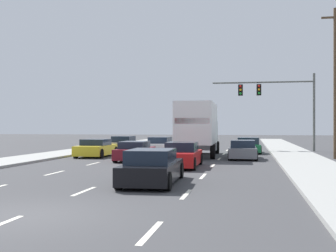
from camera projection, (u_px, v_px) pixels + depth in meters
ground_plane at (182, 153)px, 34.94m from camera, size 140.00×140.00×0.00m
sidewalk_right at (299, 158)px, 28.44m from camera, size 3.17×80.00×0.14m
sidewalk_left at (55, 155)px, 31.60m from camera, size 3.17×80.00×0.14m
lane_markings at (174, 156)px, 31.55m from camera, size 6.94×57.00×0.01m
car_tan at (124, 144)px, 36.35m from camera, size 1.90×4.53×1.31m
car_yellow at (96, 148)px, 30.53m from camera, size 2.01×4.26×1.23m
car_white at (160, 145)px, 34.87m from camera, size 1.84×4.33×1.27m
car_maroon at (135, 151)px, 27.21m from camera, size 2.01×4.66×1.20m
box_truck at (198, 126)px, 30.70m from camera, size 2.74×8.35×3.71m
car_red at (182, 156)px, 22.82m from camera, size 1.85×4.42×1.31m
car_black at (152, 168)px, 16.25m from camera, size 2.05×4.72×1.29m
car_green at (248, 146)px, 34.59m from camera, size 2.07×4.38×1.25m
car_gray at (243, 150)px, 28.49m from camera, size 1.89×4.24×1.23m
traffic_signal_mast at (271, 95)px, 37.62m from camera, size 8.70×0.69×6.64m
utility_pole_mid at (336, 81)px, 28.38m from camera, size 1.80×0.28×9.84m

